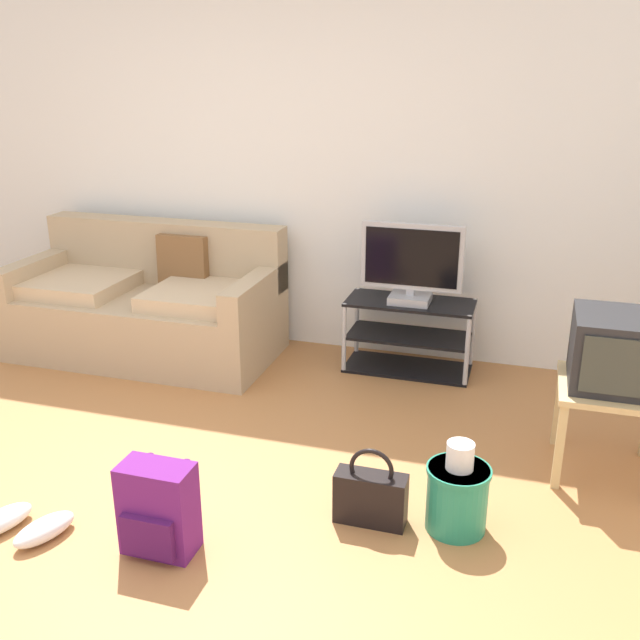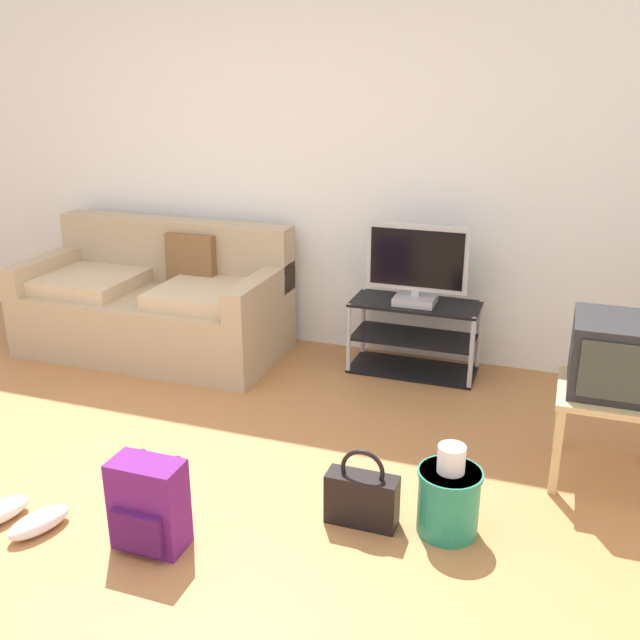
{
  "view_description": "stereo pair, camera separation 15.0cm",
  "coord_description": "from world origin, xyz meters",
  "px_view_note": "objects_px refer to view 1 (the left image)",
  "views": [
    {
      "loc": [
        1.7,
        -2.22,
        1.91
      ],
      "look_at": [
        0.65,
        1.23,
        0.62
      ],
      "focal_mm": 39.86,
      "sensor_mm": 36.0,
      "label": 1
    },
    {
      "loc": [
        1.84,
        -2.17,
        1.91
      ],
      "look_at": [
        0.65,
        1.23,
        0.62
      ],
      "focal_mm": 39.86,
      "sensor_mm": 36.0,
      "label": 2
    }
  ],
  "objects_px": {
    "flat_tv": "(411,264)",
    "crt_tv": "(618,351)",
    "side_table": "(611,400)",
    "backpack": "(158,510)",
    "couch": "(149,306)",
    "handbag": "(371,496)",
    "sneakers_pair": "(23,525)",
    "tv_stand": "(409,336)",
    "cleaning_bucket": "(457,493)"
  },
  "relations": [
    {
      "from": "flat_tv",
      "to": "sneakers_pair",
      "type": "height_order",
      "value": "flat_tv"
    },
    {
      "from": "couch",
      "to": "handbag",
      "type": "xyz_separation_m",
      "value": [
        1.94,
        -1.51,
        -0.2
      ]
    },
    {
      "from": "sneakers_pair",
      "to": "couch",
      "type": "bearing_deg",
      "value": 104.52
    },
    {
      "from": "couch",
      "to": "side_table",
      "type": "height_order",
      "value": "couch"
    },
    {
      "from": "flat_tv",
      "to": "crt_tv",
      "type": "distance_m",
      "value": 1.49
    },
    {
      "from": "tv_stand",
      "to": "sneakers_pair",
      "type": "bearing_deg",
      "value": -119.52
    },
    {
      "from": "tv_stand",
      "to": "handbag",
      "type": "height_order",
      "value": "tv_stand"
    },
    {
      "from": "tv_stand",
      "to": "side_table",
      "type": "xyz_separation_m",
      "value": [
        1.15,
        -0.97,
        0.15
      ]
    },
    {
      "from": "cleaning_bucket",
      "to": "tv_stand",
      "type": "bearing_deg",
      "value": 107.27
    },
    {
      "from": "tv_stand",
      "to": "backpack",
      "type": "xyz_separation_m",
      "value": [
        -0.65,
        -2.16,
        -0.04
      ]
    },
    {
      "from": "side_table",
      "to": "handbag",
      "type": "xyz_separation_m",
      "value": [
        -1.01,
        -0.75,
        -0.26
      ]
    },
    {
      "from": "handbag",
      "to": "flat_tv",
      "type": "bearing_deg",
      "value": 94.92
    },
    {
      "from": "crt_tv",
      "to": "handbag",
      "type": "xyz_separation_m",
      "value": [
        -1.01,
        -0.77,
        -0.51
      ]
    },
    {
      "from": "crt_tv",
      "to": "sneakers_pair",
      "type": "bearing_deg",
      "value": -151.97
    },
    {
      "from": "flat_tv",
      "to": "side_table",
      "type": "bearing_deg",
      "value": -39.32
    },
    {
      "from": "backpack",
      "to": "handbag",
      "type": "xyz_separation_m",
      "value": [
        0.79,
        0.44,
        -0.06
      ]
    },
    {
      "from": "flat_tv",
      "to": "crt_tv",
      "type": "xyz_separation_m",
      "value": [
        1.15,
        -0.93,
        -0.09
      ]
    },
    {
      "from": "sneakers_pair",
      "to": "tv_stand",
      "type": "bearing_deg",
      "value": 60.48
    },
    {
      "from": "crt_tv",
      "to": "backpack",
      "type": "height_order",
      "value": "crt_tv"
    },
    {
      "from": "flat_tv",
      "to": "handbag",
      "type": "height_order",
      "value": "flat_tv"
    },
    {
      "from": "couch",
      "to": "backpack",
      "type": "relative_size",
      "value": 4.53
    },
    {
      "from": "couch",
      "to": "flat_tv",
      "type": "distance_m",
      "value": 1.85
    },
    {
      "from": "couch",
      "to": "side_table",
      "type": "xyz_separation_m",
      "value": [
        2.95,
        -0.76,
        0.06
      ]
    },
    {
      "from": "couch",
      "to": "tv_stand",
      "type": "distance_m",
      "value": 1.81
    },
    {
      "from": "backpack",
      "to": "tv_stand",
      "type": "bearing_deg",
      "value": 100.02
    },
    {
      "from": "side_table",
      "to": "flat_tv",
      "type": "bearing_deg",
      "value": 140.68
    },
    {
      "from": "sneakers_pair",
      "to": "backpack",
      "type": "bearing_deg",
      "value": 7.52
    },
    {
      "from": "cleaning_bucket",
      "to": "crt_tv",
      "type": "bearing_deg",
      "value": 47.41
    },
    {
      "from": "tv_stand",
      "to": "handbag",
      "type": "xyz_separation_m",
      "value": [
        0.15,
        -1.72,
        -0.11
      ]
    },
    {
      "from": "flat_tv",
      "to": "handbag",
      "type": "bearing_deg",
      "value": -85.08
    },
    {
      "from": "tv_stand",
      "to": "sneakers_pair",
      "type": "relative_size",
      "value": 1.92
    },
    {
      "from": "tv_stand",
      "to": "handbag",
      "type": "relative_size",
      "value": 2.25
    },
    {
      "from": "crt_tv",
      "to": "sneakers_pair",
      "type": "height_order",
      "value": "crt_tv"
    },
    {
      "from": "backpack",
      "to": "sneakers_pair",
      "type": "bearing_deg",
      "value": -145.77
    },
    {
      "from": "handbag",
      "to": "sneakers_pair",
      "type": "bearing_deg",
      "value": -159.62
    },
    {
      "from": "couch",
      "to": "backpack",
      "type": "bearing_deg",
      "value": -59.54
    },
    {
      "from": "tv_stand",
      "to": "side_table",
      "type": "height_order",
      "value": "tv_stand"
    },
    {
      "from": "backpack",
      "to": "cleaning_bucket",
      "type": "xyz_separation_m",
      "value": [
        1.16,
        0.51,
        -0.02
      ]
    },
    {
      "from": "tv_stand",
      "to": "couch",
      "type": "bearing_deg",
      "value": -173.46
    },
    {
      "from": "side_table",
      "to": "sneakers_pair",
      "type": "xyz_separation_m",
      "value": [
        -2.42,
        -1.27,
        -0.34
      ]
    },
    {
      "from": "backpack",
      "to": "sneakers_pair",
      "type": "xyz_separation_m",
      "value": [
        -0.62,
        -0.08,
        -0.15
      ]
    },
    {
      "from": "backpack",
      "to": "sneakers_pair",
      "type": "distance_m",
      "value": 0.64
    },
    {
      "from": "flat_tv",
      "to": "side_table",
      "type": "height_order",
      "value": "flat_tv"
    },
    {
      "from": "side_table",
      "to": "backpack",
      "type": "xyz_separation_m",
      "value": [
        -1.8,
        -1.19,
        -0.2
      ]
    },
    {
      "from": "flat_tv",
      "to": "backpack",
      "type": "distance_m",
      "value": 2.3
    },
    {
      "from": "handbag",
      "to": "sneakers_pair",
      "type": "height_order",
      "value": "handbag"
    },
    {
      "from": "flat_tv",
      "to": "side_table",
      "type": "relative_size",
      "value": 1.29
    },
    {
      "from": "backpack",
      "to": "sneakers_pair",
      "type": "relative_size",
      "value": 0.93
    },
    {
      "from": "flat_tv",
      "to": "side_table",
      "type": "distance_m",
      "value": 1.53
    },
    {
      "from": "couch",
      "to": "crt_tv",
      "type": "xyz_separation_m",
      "value": [
        2.95,
        -0.75,
        0.31
      ]
    }
  ]
}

